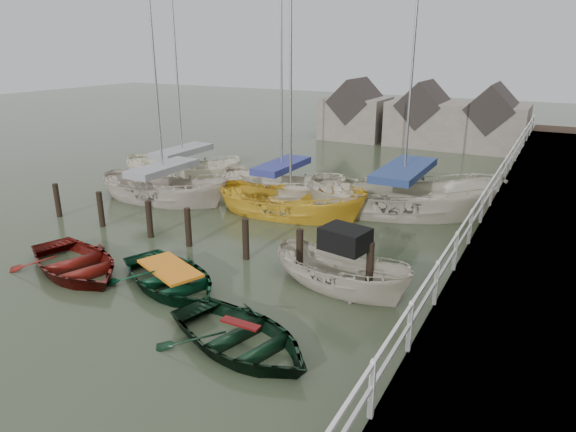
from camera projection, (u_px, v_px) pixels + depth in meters
The scene contains 13 objects.
ground at pixel (157, 287), 15.14m from camera, with size 120.00×120.00×0.00m, color #2F3924.
pier at pixel (537, 217), 18.95m from camera, with size 3.04×32.00×2.70m.
mooring_pilings at pixel (190, 233), 17.98m from camera, with size 13.72×0.22×1.80m.
far_sheds at pixel (421, 118), 35.80m from camera, with size 14.00×4.08×4.39m.
rowboat_red at pixel (76, 272), 16.08m from camera, with size 3.14×4.40×0.91m, color #59110C.
rowboat_green at pixel (171, 288), 15.09m from camera, with size 3.01×4.21×0.87m, color black.
rowboat_dkgreen at pixel (241, 348), 12.11m from camera, with size 2.97×4.16×0.86m, color black.
motorboat at pixel (341, 285), 15.03m from camera, with size 4.73×2.46×2.69m.
sailboat_a at pixel (165, 199), 23.39m from camera, with size 6.74×3.14×10.77m.
sailboat_b at pixel (282, 195), 23.96m from camera, with size 6.44×2.51×12.04m.
sailboat_c at pixel (290, 214), 21.49m from camera, with size 6.74×3.15×10.13m.
sailboat_d at pixel (402, 211), 21.73m from camera, with size 8.71×5.50×11.68m.
sailboat_e at pixel (184, 179), 26.86m from camera, with size 6.99×3.62×10.67m.
Camera 1 is at (9.94, -10.15, 6.85)m, focal length 32.00 mm.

